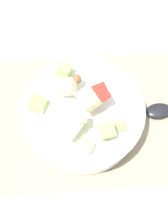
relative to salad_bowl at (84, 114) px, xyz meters
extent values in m
plane|color=silver|center=(-0.02, 0.01, -0.05)|extent=(2.40, 2.40, 0.00)
cube|color=gray|center=(-0.02, 0.01, -0.04)|extent=(0.50, 0.31, 0.01)
cylinder|color=white|center=(0.00, 0.00, -0.01)|extent=(0.23, 0.23, 0.06)
torus|color=white|center=(0.00, 0.00, 0.02)|extent=(0.24, 0.24, 0.02)
cube|color=beige|center=(0.01, 0.00, 0.07)|extent=(0.05, 0.05, 0.04)
cube|color=#93C160|center=(-0.03, 0.08, 0.03)|extent=(0.04, 0.03, 0.03)
cube|color=#8CB74C|center=(0.04, -0.06, 0.04)|extent=(0.03, 0.04, 0.03)
cube|color=red|center=(0.03, 0.01, 0.06)|extent=(0.05, 0.05, 0.04)
cube|color=beige|center=(0.00, -0.08, 0.03)|extent=(0.04, 0.04, 0.04)
cube|color=#A3CC6B|center=(0.07, -0.04, 0.04)|extent=(0.02, 0.02, 0.03)
sphere|color=brown|center=(-0.01, 0.05, 0.05)|extent=(0.03, 0.03, 0.03)
cube|color=#9EC656|center=(-0.09, 0.02, 0.03)|extent=(0.04, 0.04, 0.04)
cube|color=beige|center=(-0.03, 0.03, 0.05)|extent=(0.04, 0.04, 0.04)
cube|color=beige|center=(-0.03, -0.05, 0.06)|extent=(0.05, 0.05, 0.05)
cube|color=#A3CC6B|center=(-0.01, -0.04, 0.06)|extent=(0.02, 0.03, 0.03)
ellipsoid|color=black|center=(0.16, 0.02, -0.03)|extent=(0.06, 0.04, 0.01)
camera|label=1|loc=(-0.02, -0.29, 0.60)|focal=53.66mm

